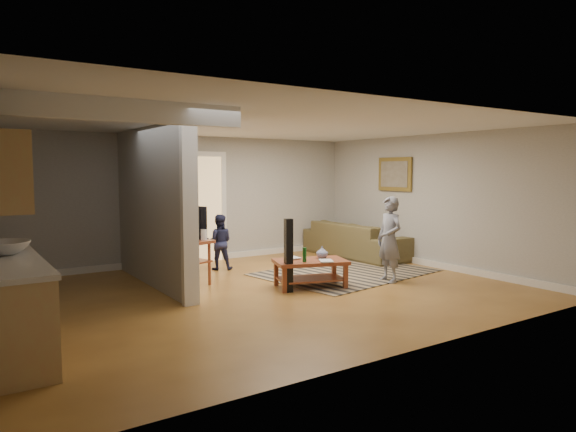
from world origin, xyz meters
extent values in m
plane|color=brown|center=(0.00, 0.00, 0.00)|extent=(7.50, 7.50, 0.00)
cube|color=#A19F9B|center=(0.00, 3.00, 1.25)|extent=(7.50, 0.04, 2.50)
cube|color=#A19F9B|center=(3.75, 0.00, 1.25)|extent=(0.04, 6.00, 2.50)
cube|color=white|center=(0.00, 0.00, 2.50)|extent=(7.50, 6.00, 0.04)
cube|color=#A19F9B|center=(-1.20, 1.45, 1.25)|extent=(0.15, 3.10, 2.50)
cube|color=white|center=(-1.20, -0.10, 1.25)|extent=(0.22, 0.10, 2.50)
cube|color=white|center=(0.00, 2.97, 0.06)|extent=(7.50, 0.04, 0.12)
cube|color=white|center=(3.72, 0.00, 0.06)|extent=(0.04, 6.00, 0.12)
cube|color=#D8B272|center=(0.30, 2.94, 1.05)|extent=(0.90, 0.06, 2.10)
cube|color=tan|center=(-3.43, -0.80, 0.45)|extent=(0.60, 2.20, 0.90)
cube|color=beige|center=(-3.43, -0.80, 0.92)|extent=(0.64, 2.24, 0.05)
imported|color=silver|center=(-3.43, -0.50, 0.94)|extent=(0.54, 0.54, 0.19)
cube|color=black|center=(-1.11, 0.80, 1.85)|extent=(0.03, 0.40, 0.34)
cube|color=black|center=(-1.11, 1.30, 1.85)|extent=(0.03, 0.40, 0.34)
cube|color=black|center=(-1.11, 1.80, 1.85)|extent=(0.03, 0.40, 0.34)
cube|color=olive|center=(3.71, 1.00, 1.75)|extent=(0.04, 0.90, 0.68)
cube|color=black|center=(1.99, 0.46, 0.01)|extent=(3.24, 2.58, 0.01)
imported|color=#4B4225|center=(3.30, 1.70, 0.00)|extent=(1.01, 2.50, 0.73)
cube|color=brown|center=(0.78, -0.12, 0.40)|extent=(1.25, 0.96, 0.06)
cube|color=silver|center=(0.78, -0.12, 0.41)|extent=(0.78, 0.58, 0.02)
cube|color=brown|center=(0.78, -0.12, 0.14)|extent=(1.13, 0.84, 0.03)
cube|color=brown|center=(0.24, -0.21, 0.20)|extent=(0.08, 0.08, 0.40)
cube|color=brown|center=(1.16, -0.52, 0.20)|extent=(0.08, 0.08, 0.40)
cube|color=brown|center=(0.40, 0.28, 0.20)|extent=(0.08, 0.08, 0.40)
cube|color=brown|center=(1.32, -0.03, 0.20)|extent=(0.08, 0.08, 0.40)
imported|color=navy|center=(1.03, -0.09, 0.43)|extent=(0.23, 0.23, 0.19)
cylinder|color=#125116|center=(0.61, -0.21, 0.54)|extent=(0.06, 0.06, 0.22)
imported|color=#998C4C|center=(0.53, 0.14, 0.43)|extent=(0.20, 0.26, 0.02)
imported|color=#66594C|center=(0.81, -0.33, 0.43)|extent=(0.30, 0.33, 0.02)
cube|color=brown|center=(-0.75, 1.33, 0.70)|extent=(0.76, 1.22, 0.05)
cube|color=brown|center=(-0.75, 1.33, 0.38)|extent=(0.69, 1.12, 0.03)
cylinder|color=brown|center=(-0.73, 0.81, 0.35)|extent=(0.05, 0.05, 0.71)
cylinder|color=brown|center=(-1.04, 1.76, 0.35)|extent=(0.05, 0.05, 0.71)
cylinder|color=brown|center=(-0.46, 0.90, 0.35)|extent=(0.05, 0.05, 0.71)
cylinder|color=brown|center=(-0.77, 1.85, 0.35)|extent=(0.05, 0.05, 0.71)
imported|color=black|center=(-0.73, 1.34, 0.72)|extent=(0.40, 0.92, 0.53)
cylinder|color=white|center=(-0.53, 0.95, 0.81)|extent=(0.10, 0.10, 0.17)
cube|color=black|center=(0.32, -0.20, 0.55)|extent=(0.13, 0.13, 1.11)
cube|color=black|center=(-1.00, 1.52, 0.49)|extent=(0.11, 0.11, 0.99)
cylinder|color=olive|center=(-0.60, 2.23, 0.15)|extent=(0.47, 0.47, 0.31)
sphere|color=red|center=(-0.54, 2.27, 0.31)|extent=(0.14, 0.14, 0.14)
sphere|color=gold|center=(-0.67, 2.25, 0.33)|extent=(0.14, 0.14, 0.14)
sphere|color=green|center=(-0.60, 2.16, 0.35)|extent=(0.14, 0.14, 0.14)
imported|color=gray|center=(2.09, -0.51, 0.00)|extent=(0.38, 0.54, 1.40)
imported|color=#202343|center=(0.23, 1.98, 0.00)|extent=(0.62, 0.57, 1.02)
camera|label=1|loc=(-3.86, -6.51, 1.81)|focal=32.00mm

